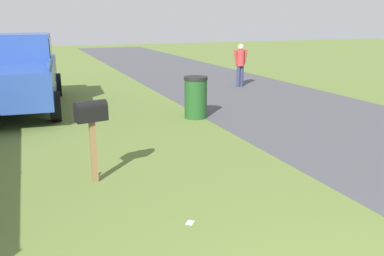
# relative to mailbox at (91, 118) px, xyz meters

# --- Properties ---
(road_asphalt) EXTENTS (60.00, 5.61, 0.01)m
(road_asphalt) POSITION_rel_mailbox_xyz_m (1.02, -6.12, -1.04)
(road_asphalt) COLOR #47474C
(road_asphalt) RESTS_ON ground
(mailbox) EXTENTS (0.29, 0.51, 1.31)m
(mailbox) POSITION_rel_mailbox_xyz_m (0.00, 0.00, 0.00)
(mailbox) COLOR brown
(mailbox) RESTS_ON ground
(pickup_truck) EXTENTS (5.61, 2.61, 2.09)m
(pickup_truck) POSITION_rel_mailbox_xyz_m (6.44, 1.11, 0.06)
(pickup_truck) COLOR #284793
(pickup_truck) RESTS_ON ground
(trash_bin) EXTENTS (0.61, 0.61, 1.08)m
(trash_bin) POSITION_rel_mailbox_xyz_m (3.39, -3.13, -0.50)
(trash_bin) COLOR #1E4C1E
(trash_bin) RESTS_ON ground
(pedestrian) EXTENTS (0.30, 0.57, 1.60)m
(pedestrian) POSITION_rel_mailbox_xyz_m (7.41, -6.61, -0.13)
(pedestrian) COLOR #2D3351
(pedestrian) RESTS_ON ground
(litter_cup_by_mailbox) EXTENTS (0.13, 0.12, 0.08)m
(litter_cup_by_mailbox) POSITION_rel_mailbox_xyz_m (0.25, -0.05, -1.01)
(litter_cup_by_mailbox) COLOR white
(litter_cup_by_mailbox) RESTS_ON ground
(litter_wrapper_far_scatter) EXTENTS (0.15, 0.14, 0.01)m
(litter_wrapper_far_scatter) POSITION_rel_mailbox_xyz_m (-1.84, -0.90, -1.04)
(litter_wrapper_far_scatter) COLOR silver
(litter_wrapper_far_scatter) RESTS_ON ground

